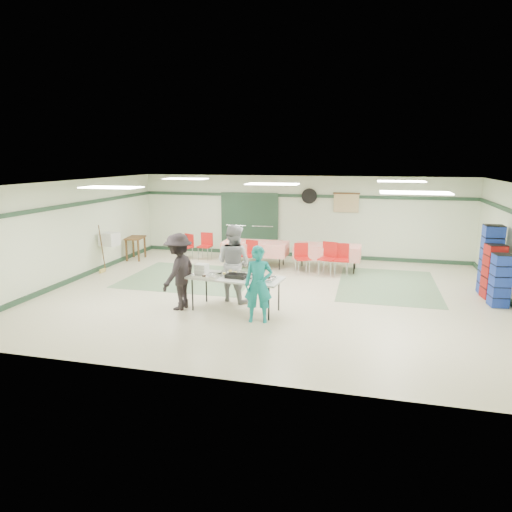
% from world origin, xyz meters
% --- Properties ---
extents(floor, '(11.00, 11.00, 0.00)m').
position_xyz_m(floor, '(0.00, 0.00, 0.00)').
color(floor, '#BFB89A').
rests_on(floor, ground).
extents(ceiling, '(11.00, 11.00, 0.00)m').
position_xyz_m(ceiling, '(0.00, 0.00, 2.70)').
color(ceiling, silver).
rests_on(ceiling, wall_back).
extents(wall_back, '(11.00, 0.00, 11.00)m').
position_xyz_m(wall_back, '(0.00, 4.50, 1.35)').
color(wall_back, beige).
rests_on(wall_back, floor).
extents(wall_front, '(11.00, 0.00, 11.00)m').
position_xyz_m(wall_front, '(0.00, -4.50, 1.35)').
color(wall_front, beige).
rests_on(wall_front, floor).
extents(wall_left, '(0.00, 9.00, 9.00)m').
position_xyz_m(wall_left, '(-5.50, 0.00, 1.35)').
color(wall_left, beige).
rests_on(wall_left, floor).
extents(trim_back, '(11.00, 0.06, 0.10)m').
position_xyz_m(trim_back, '(0.00, 4.47, 2.05)').
color(trim_back, '#203A28').
rests_on(trim_back, wall_back).
extents(baseboard_back, '(11.00, 0.06, 0.12)m').
position_xyz_m(baseboard_back, '(0.00, 4.47, 0.06)').
color(baseboard_back, '#203A28').
rests_on(baseboard_back, floor).
extents(trim_left, '(0.06, 9.00, 0.10)m').
position_xyz_m(trim_left, '(-5.47, 0.00, 2.05)').
color(trim_left, '#203A28').
rests_on(trim_left, wall_back).
extents(baseboard_left, '(0.06, 9.00, 0.12)m').
position_xyz_m(baseboard_left, '(-5.47, 0.00, 0.06)').
color(baseboard_left, '#203A28').
rests_on(baseboard_left, floor).
extents(green_patch_a, '(3.50, 3.00, 0.01)m').
position_xyz_m(green_patch_a, '(-2.50, 1.00, 0.00)').
color(green_patch_a, gray).
rests_on(green_patch_a, floor).
extents(green_patch_b, '(2.50, 3.50, 0.01)m').
position_xyz_m(green_patch_b, '(2.80, 1.50, 0.00)').
color(green_patch_b, gray).
rests_on(green_patch_b, floor).
extents(double_door_left, '(0.90, 0.06, 2.10)m').
position_xyz_m(double_door_left, '(-2.20, 4.44, 1.05)').
color(double_door_left, gray).
rests_on(double_door_left, floor).
extents(double_door_right, '(0.90, 0.06, 2.10)m').
position_xyz_m(double_door_right, '(-1.25, 4.44, 1.05)').
color(double_door_right, gray).
rests_on(double_door_right, floor).
extents(door_frame, '(2.00, 0.03, 2.15)m').
position_xyz_m(door_frame, '(-1.73, 4.42, 1.05)').
color(door_frame, '#203A28').
rests_on(door_frame, floor).
extents(wall_fan, '(0.50, 0.10, 0.50)m').
position_xyz_m(wall_fan, '(0.30, 4.44, 2.05)').
color(wall_fan, black).
rests_on(wall_fan, wall_back).
extents(scroll_banner, '(0.80, 0.02, 0.60)m').
position_xyz_m(scroll_banner, '(1.50, 4.44, 1.85)').
color(scroll_banner, tan).
rests_on(scroll_banner, wall_back).
extents(serving_table, '(2.12, 1.07, 0.76)m').
position_xyz_m(serving_table, '(-0.51, -1.40, 0.72)').
color(serving_table, '#B9B9B3').
rests_on(serving_table, floor).
extents(sheet_tray_right, '(0.64, 0.52, 0.02)m').
position_xyz_m(sheet_tray_right, '(0.07, -1.46, 0.77)').
color(sheet_tray_right, silver).
rests_on(sheet_tray_right, serving_table).
extents(sheet_tray_mid, '(0.62, 0.50, 0.02)m').
position_xyz_m(sheet_tray_mid, '(-0.65, -1.25, 0.77)').
color(sheet_tray_mid, silver).
rests_on(sheet_tray_mid, serving_table).
extents(sheet_tray_left, '(0.66, 0.53, 0.02)m').
position_xyz_m(sheet_tray_left, '(-1.13, -1.49, 0.77)').
color(sheet_tray_left, silver).
rests_on(sheet_tray_left, serving_table).
extents(baking_pan, '(0.48, 0.33, 0.08)m').
position_xyz_m(baking_pan, '(-0.46, -1.45, 0.80)').
color(baking_pan, black).
rests_on(baking_pan, serving_table).
extents(foam_box_stack, '(0.28, 0.27, 0.24)m').
position_xyz_m(foam_box_stack, '(-1.29, -1.36, 0.88)').
color(foam_box_stack, white).
rests_on(foam_box_stack, serving_table).
extents(volunteer_teal, '(0.63, 0.47, 1.57)m').
position_xyz_m(volunteer_teal, '(0.14, -1.94, 0.79)').
color(volunteer_teal, '#127E81').
rests_on(volunteer_teal, floor).
extents(volunteer_grey, '(1.05, 0.94, 1.80)m').
position_xyz_m(volunteer_grey, '(-0.75, -0.71, 0.90)').
color(volunteer_grey, gray).
rests_on(volunteer_grey, floor).
extents(volunteer_dark, '(0.77, 1.17, 1.69)m').
position_xyz_m(volunteer_dark, '(-1.75, -1.57, 0.85)').
color(volunteer_dark, black).
rests_on(volunteer_dark, floor).
extents(dining_table_a, '(1.94, 0.89, 0.77)m').
position_xyz_m(dining_table_a, '(1.09, 2.79, 0.57)').
color(dining_table_a, red).
rests_on(dining_table_a, floor).
extents(dining_table_b, '(1.97, 0.89, 0.77)m').
position_xyz_m(dining_table_b, '(-1.11, 2.79, 0.57)').
color(dining_table_b, red).
rests_on(dining_table_b, floor).
extents(chair_a, '(0.54, 0.54, 0.94)m').
position_xyz_m(chair_a, '(1.18, 2.23, 0.58)').
color(chair_a, '#B30E18').
rests_on(chair_a, floor).
extents(chair_b, '(0.54, 0.54, 0.88)m').
position_xyz_m(chair_b, '(0.41, 2.21, 0.54)').
color(chair_b, '#B30E18').
rests_on(chair_b, floor).
extents(chair_c, '(0.46, 0.46, 0.92)m').
position_xyz_m(chair_c, '(1.53, 2.23, 0.56)').
color(chair_c, '#B30E18').
rests_on(chair_c, floor).
extents(chair_d, '(0.53, 0.53, 0.90)m').
position_xyz_m(chair_d, '(-1.13, 2.22, 0.55)').
color(chair_d, '#B30E18').
rests_on(chair_d, floor).
extents(chair_loose_a, '(0.43, 0.43, 0.88)m').
position_xyz_m(chair_loose_a, '(-2.90, 3.27, 0.54)').
color(chair_loose_a, '#B30E18').
rests_on(chair_loose_a, floor).
extents(chair_loose_b, '(0.53, 0.53, 0.85)m').
position_xyz_m(chair_loose_b, '(-3.47, 3.06, 0.52)').
color(chair_loose_b, '#B30E18').
rests_on(chair_loose_b, floor).
extents(crate_stack_blue_a, '(0.44, 0.44, 1.71)m').
position_xyz_m(crate_stack_blue_a, '(5.15, 1.28, 0.86)').
color(crate_stack_blue_a, navy).
rests_on(crate_stack_blue_a, floor).
extents(crate_stack_red, '(0.46, 0.46, 1.31)m').
position_xyz_m(crate_stack_red, '(5.15, 0.92, 0.66)').
color(crate_stack_red, '#9D150F').
rests_on(crate_stack_red, floor).
extents(crate_stack_blue_b, '(0.41, 0.41, 1.21)m').
position_xyz_m(crate_stack_blue_b, '(5.15, 0.30, 0.60)').
color(crate_stack_blue_b, navy).
rests_on(crate_stack_blue_b, floor).
extents(printer_table, '(0.61, 0.84, 0.74)m').
position_xyz_m(printer_table, '(-5.15, 2.74, 0.62)').
color(printer_table, brown).
rests_on(printer_table, floor).
extents(office_printer, '(0.54, 0.49, 0.38)m').
position_xyz_m(office_printer, '(-5.15, 1.22, 0.94)').
color(office_printer, beige).
rests_on(office_printer, printer_table).
extents(broom, '(0.05, 0.22, 1.38)m').
position_xyz_m(broom, '(-5.23, 0.94, 0.72)').
color(broom, brown).
rests_on(broom, floor).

